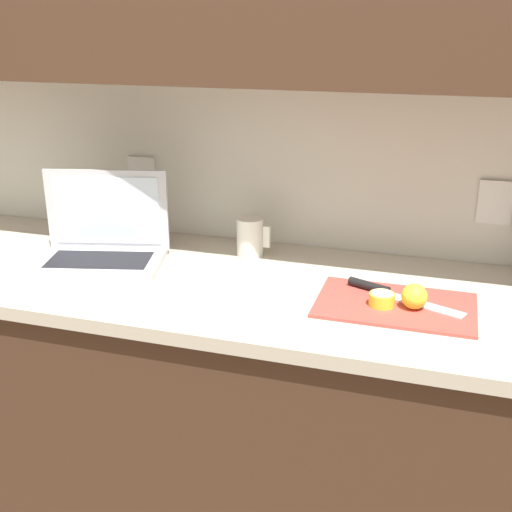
# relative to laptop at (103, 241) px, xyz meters

# --- Properties ---
(wall_back) EXTENTS (5.20, 0.38, 2.60)m
(wall_back) POSITION_rel_laptop_xyz_m (0.29, 0.22, 0.57)
(wall_back) COLOR silver
(wall_back) RESTS_ON ground_plane
(counter_unit) EXTENTS (2.55, 0.64, 0.93)m
(counter_unit) POSITION_rel_laptop_xyz_m (0.27, -0.02, -0.51)
(counter_unit) COLOR #472D1E
(counter_unit) RESTS_ON ground_plane
(laptop) EXTENTS (0.39, 0.31, 0.25)m
(laptop) POSITION_rel_laptop_xyz_m (0.00, 0.00, 0.00)
(laptop) COLOR silver
(laptop) RESTS_ON counter_unit
(cutting_board) EXTENTS (0.37, 0.24, 0.01)m
(cutting_board) POSITION_rel_laptop_xyz_m (0.82, -0.07, -0.06)
(cutting_board) COLOR #D1473D
(cutting_board) RESTS_ON counter_unit
(knife) EXTENTS (0.29, 0.14, 0.02)m
(knife) POSITION_rel_laptop_xyz_m (0.79, -0.02, -0.04)
(knife) COLOR silver
(knife) RESTS_ON cutting_board
(lemon_half_cut) EXTENTS (0.06, 0.06, 0.03)m
(lemon_half_cut) POSITION_rel_laptop_xyz_m (0.79, -0.09, -0.04)
(lemon_half_cut) COLOR yellow
(lemon_half_cut) RESTS_ON cutting_board
(lemon_whole_beside) EXTENTS (0.06, 0.06, 0.06)m
(lemon_whole_beside) POSITION_rel_laptop_xyz_m (0.86, -0.08, -0.02)
(lemon_whole_beside) COLOR yellow
(lemon_whole_beside) RESTS_ON cutting_board
(measuring_cup) EXTENTS (0.10, 0.08, 0.11)m
(measuring_cup) POSITION_rel_laptop_xyz_m (0.38, 0.17, -0.00)
(measuring_cup) COLOR silver
(measuring_cup) RESTS_ON counter_unit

